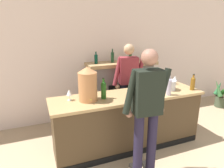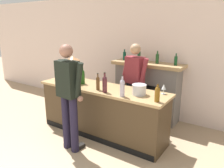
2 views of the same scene
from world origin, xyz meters
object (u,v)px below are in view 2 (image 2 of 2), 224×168
wine_bottle_chardonnay_pale (98,83)px  fireplace_stone (147,90)px  wine_glass_by_dispenser (164,87)px  wine_bottle_burgundy_dark (122,87)px  wine_bottle_port_short (105,84)px  person_customer (69,94)px  copper_dispenser (73,69)px  wine_glass_near_bucket (68,73)px  person_bartender (134,82)px  wine_bottle_rose_blush (83,76)px  wine_bottle_cabernet_heavy (157,93)px  ice_bucket_steel (139,90)px

wine_bottle_chardonnay_pale → fireplace_stone: bearing=76.1°
wine_bottle_chardonnay_pale → wine_glass_by_dispenser: (1.06, 0.42, -0.02)m
wine_bottle_chardonnay_pale → wine_bottle_burgundy_dark: wine_bottle_burgundy_dark is taller
wine_bottle_port_short → wine_bottle_chardonnay_pale: (-0.18, 0.05, -0.02)m
person_customer → copper_dispenser: size_ratio=3.41×
wine_bottle_chardonnay_pale → wine_glass_near_bucket: wine_bottle_chardonnay_pale is taller
person_bartender → wine_bottle_port_short: 0.93m
person_customer → wine_bottle_rose_blush: size_ratio=5.29×
wine_glass_near_bucket → wine_bottle_burgundy_dark: bearing=-12.9°
person_customer → person_bartender: size_ratio=1.04×
wine_bottle_rose_blush → fireplace_stone: bearing=55.0°
wine_bottle_port_short → wine_glass_near_bucket: 1.24m
wine_bottle_chardonnay_pale → wine_bottle_port_short: bearing=-15.1°
person_bartender → wine_glass_near_bucket: 1.41m
person_bartender → wine_glass_near_bucket: person_bartender is taller
wine_bottle_chardonnay_pale → person_customer: bearing=-106.0°
person_customer → wine_bottle_port_short: size_ratio=5.15×
fireplace_stone → person_customer: size_ratio=0.88×
fireplace_stone → wine_bottle_port_short: size_ratio=4.54×
copper_dispenser → wine_bottle_chardonnay_pale: (0.75, -0.17, -0.13)m
fireplace_stone → wine_bottle_burgundy_dark: fireplace_stone is taller
person_customer → fireplace_stone: bearing=75.5°
person_bartender → wine_bottle_cabernet_heavy: size_ratio=6.02×
wine_bottle_chardonnay_pale → wine_bottle_rose_blush: size_ratio=0.89×
wine_bottle_burgundy_dark → person_bartender: bearing=106.5°
person_bartender → wine_bottle_port_short: size_ratio=4.94×
copper_dispenser → ice_bucket_steel: (1.48, -0.01, -0.18)m
ice_bucket_steel → wine_bottle_rose_blush: (-1.23, 0.01, 0.06)m
person_customer → wine_bottle_cabernet_heavy: person_customer is taller
wine_glass_near_bucket → wine_bottle_chardonnay_pale: bearing=-15.7°
wine_bottle_rose_blush → person_customer: bearing=-65.3°
wine_bottle_rose_blush → person_bartender: bearing=42.1°
person_customer → person_bartender: person_customer is taller
person_customer → ice_bucket_steel: person_customer is taller
ice_bucket_steel → wine_glass_by_dispenser: size_ratio=1.44×
wine_bottle_cabernet_heavy → fireplace_stone: bearing=119.9°
person_customer → wine_glass_near_bucket: 1.20m
wine_bottle_port_short → wine_bottle_chardonnay_pale: bearing=164.9°
wine_glass_by_dispenser → wine_bottle_rose_blush: bearing=-170.8°
wine_glass_by_dispenser → fireplace_stone: bearing=127.6°
fireplace_stone → person_bartender: bearing=-97.4°
wine_bottle_rose_blush → wine_glass_near_bucket: bearing=167.1°
wine_bottle_cabernet_heavy → person_customer: bearing=-156.1°
ice_bucket_steel → wine_glass_by_dispenser: 0.42m
ice_bucket_steel → fireplace_stone: bearing=108.4°
wine_bottle_rose_blush → wine_bottle_chardonnay_pale: bearing=-18.4°
fireplace_stone → copper_dispenser: size_ratio=3.01×
wine_bottle_port_short → wine_glass_near_bucket: bearing=164.4°
ice_bucket_steel → wine_bottle_chardonnay_pale: (-0.73, -0.16, 0.05)m
person_customer → wine_glass_by_dispenser: bearing=38.8°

